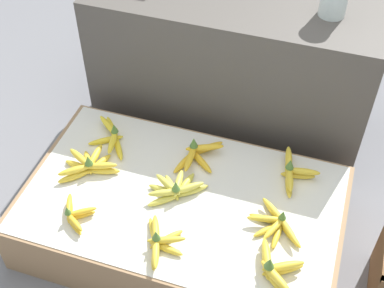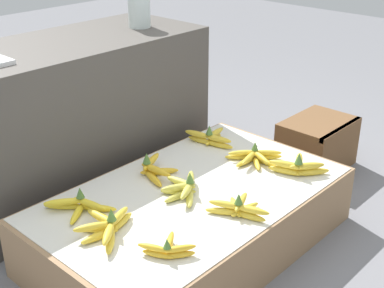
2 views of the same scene
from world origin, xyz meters
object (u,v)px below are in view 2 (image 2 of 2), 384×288
object	(u,v)px
wooden_crate	(316,144)
banana_bunch_middle_midleft	(184,187)
banana_bunch_middle_midright	(255,157)
banana_bunch_back_midright	(211,138)
banana_bunch_front_midleft	(239,208)
banana_bunch_front_left	(168,249)
banana_bunch_back_left	(78,205)
banana_bunch_back_midleft	(153,168)
banana_bunch_middle_left	(107,227)
glass_jar	(139,7)
banana_bunch_front_midright	(298,166)

from	to	relation	value
wooden_crate	banana_bunch_middle_midleft	bearing A→B (deg)	179.46
banana_bunch_middle_midright	banana_bunch_back_midright	distance (m)	0.28
banana_bunch_front_midleft	banana_bunch_middle_midleft	distance (m)	0.26
wooden_crate	banana_bunch_front_left	xyz separation A→B (m)	(-1.36, -0.23, 0.15)
banana_bunch_middle_midright	banana_bunch_front_left	bearing A→B (deg)	-164.92
banana_bunch_back_left	banana_bunch_back_midleft	bearing A→B (deg)	1.46
wooden_crate	banana_bunch_middle_left	bearing A→B (deg)	179.30
banana_bunch_middle_left	banana_bunch_middle_midright	bearing A→B (deg)	-3.20
banana_bunch_back_midright	banana_bunch_front_midleft	bearing A→B (deg)	-129.36
wooden_crate	banana_bunch_front_left	size ratio (longest dim) A/B	2.39
wooden_crate	banana_bunch_middle_left	world-z (taller)	banana_bunch_middle_left
banana_bunch_front_left	banana_bunch_back_midright	bearing A→B (deg)	32.02
banana_bunch_back_midleft	banana_bunch_middle_midright	bearing A→B (deg)	-32.24
banana_bunch_middle_left	banana_bunch_back_left	bearing A→B (deg)	83.98
banana_bunch_middle_midright	banana_bunch_back_midleft	world-z (taller)	banana_bunch_back_midleft
banana_bunch_front_left	glass_jar	xyz separation A→B (m)	(0.77, 0.96, 0.57)
banana_bunch_front_left	banana_bunch_back_midright	size ratio (longest dim) A/B	0.64
wooden_crate	banana_bunch_middle_midright	xyz separation A→B (m)	(-0.61, -0.03, 0.15)
banana_bunch_middle_left	banana_bunch_back_midleft	size ratio (longest dim) A/B	1.00
banana_bunch_middle_left	banana_bunch_back_midright	distance (m)	0.86
banana_bunch_back_midleft	banana_bunch_back_midright	bearing A→B (deg)	3.68
banana_bunch_middle_left	banana_bunch_back_left	distance (m)	0.19
banana_bunch_front_left	banana_bunch_middle_midright	world-z (taller)	banana_bunch_middle_midright
banana_bunch_front_left	banana_bunch_middle_left	distance (m)	0.26
banana_bunch_back_left	banana_bunch_front_midleft	bearing A→B (deg)	-48.81
banana_bunch_back_midleft	banana_bunch_front_midleft	bearing A→B (deg)	-89.62
banana_bunch_middle_midleft	banana_bunch_middle_midright	world-z (taller)	banana_bunch_middle_midleft
banana_bunch_back_left	wooden_crate	bearing A→B (deg)	-8.58
banana_bunch_front_left	banana_bunch_middle_midleft	bearing A→B (deg)	36.03
banana_bunch_front_left	banana_bunch_middle_left	xyz separation A→B (m)	(-0.06, 0.25, 0.00)
wooden_crate	banana_bunch_middle_midright	world-z (taller)	banana_bunch_middle_midright
banana_bunch_middle_midleft	banana_bunch_back_left	bearing A→B (deg)	151.53
wooden_crate	banana_bunch_back_midleft	distance (m)	1.04
banana_bunch_front_left	banana_bunch_back_left	distance (m)	0.44
banana_bunch_front_midright	banana_bunch_front_midleft	bearing A→B (deg)	-177.86
banana_bunch_back_left	banana_bunch_back_midright	distance (m)	0.80
banana_bunch_middle_left	glass_jar	distance (m)	1.23
banana_bunch_front_midright	banana_bunch_back_midright	world-z (taller)	banana_bunch_front_midright
banana_bunch_back_left	banana_bunch_front_midright	bearing A→B (deg)	-27.91
banana_bunch_middle_left	banana_bunch_back_left	size ratio (longest dim) A/B	1.02
banana_bunch_front_midleft	banana_bunch_back_midleft	bearing A→B (deg)	90.38
banana_bunch_middle_midright	glass_jar	bearing A→B (deg)	88.53
wooden_crate	banana_bunch_back_midleft	size ratio (longest dim) A/B	1.58
glass_jar	banana_bunch_middle_midleft	bearing A→B (deg)	-121.29
wooden_crate	banana_bunch_back_midright	distance (m)	0.66
banana_bunch_middle_left	banana_bunch_back_left	world-z (taller)	banana_bunch_middle_left
banana_bunch_front_midleft	glass_jar	size ratio (longest dim) A/B	1.18
wooden_crate	banana_bunch_front_left	bearing A→B (deg)	-170.36
wooden_crate	banana_bunch_back_midright	size ratio (longest dim) A/B	1.53
banana_bunch_middle_midleft	glass_jar	distance (m)	1.02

